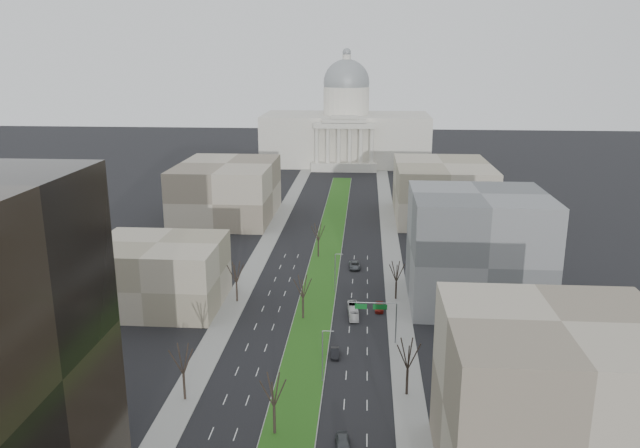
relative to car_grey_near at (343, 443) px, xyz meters
The scene contains 25 objects.
ground 83.06m from the car_grey_near, 95.35° to the left, with size 600.00×600.00×0.00m, color black.
median 82.05m from the car_grey_near, 95.42° to the left, with size 8.00×222.03×0.20m.
sidewalk_left 62.98m from the car_grey_near, 113.64° to the left, with size 5.00×330.00×0.15m, color gray.
sidewalk_right 58.51m from the car_grey_near, 80.40° to the left, with size 5.00×330.00×0.15m, color gray.
capitol 232.92m from the car_grey_near, 91.91° to the left, with size 80.00×46.00×55.00m.
building_beige_left 63.03m from the car_grey_near, 130.51° to the left, with size 26.00×22.00×14.00m, color gray.
building_tan_right 27.73m from the car_grey_near, 11.87° to the right, with size 26.00×24.00×22.00m, color gray.
building_grey_right 61.68m from the car_grey_near, 64.36° to the left, with size 28.00×26.00×24.00m, color slate.
building_far_left 130.18m from the car_grey_near, 109.21° to the left, with size 30.00×40.00×18.00m, color gray.
building_far_right 130.82m from the car_grey_near, 77.95° to the left, with size 30.00×40.00×18.00m, color gray.
tree_left_mid 27.83m from the car_grey_near, 156.80° to the left, with size 5.40×5.40×9.72m.
tree_left_far 56.81m from the car_grey_near, 116.20° to the left, with size 5.28×5.28×9.50m.
tree_right_mid 18.58m from the car_grey_near, 57.24° to the left, with size 5.52×5.52×9.94m.
tree_right_far 55.79m from the car_grey_near, 80.19° to the left, with size 5.04×5.04×9.07m.
tree_median_a 11.84m from the car_grey_near, 164.57° to the left, with size 5.40×5.40×9.72m.
tree_median_b 44.22m from the car_grey_near, 102.86° to the left, with size 5.40×5.40×9.72m.
tree_median_c 83.49m from the car_grey_near, 96.72° to the left, with size 5.40×5.40×9.72m.
streetlamp_median_b 18.56m from the car_grey_near, 102.70° to the left, with size 1.90×0.20×9.16m.
streetlamp_median_c 57.96m from the car_grey_near, 93.95° to the left, with size 1.90×0.20×9.16m.
mast_arm_signs 33.63m from the car_grey_near, 80.04° to the left, with size 9.12×0.24×8.09m.
car_grey_near is the anchor object (origin of this frame).
car_black 26.96m from the car_grey_near, 95.27° to the left, with size 1.43×4.09×1.35m, color black.
car_red 48.40m from the car_grey_near, 83.20° to the left, with size 1.80×4.44×1.29m, color maroon.
car_grey_far 74.55m from the car_grey_near, 89.98° to the left, with size 2.63×5.71×1.59m, color #55595D.
box_van 44.77m from the car_grey_near, 89.57° to the left, with size 1.88×8.03×2.24m, color silver.
Camera 1 is at (10.12, -36.41, 51.66)m, focal length 35.00 mm.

